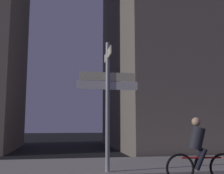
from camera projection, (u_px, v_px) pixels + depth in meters
sidewalk_kerb at (133, 166)px, 8.88m from camera, size 40.00×3.46×0.14m
signpost at (108, 93)px, 7.69m from camera, size 1.75×1.17×3.65m
cyclist at (199, 152)px, 6.73m from camera, size 1.82×0.37×1.61m
building_right_block at (208, 17)px, 17.91m from camera, size 12.71×10.00×16.84m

